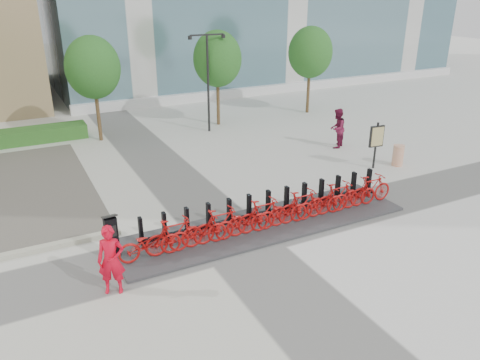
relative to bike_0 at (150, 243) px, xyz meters
name	(u,v)px	position (x,y,z in m)	size (l,w,h in m)	color
ground	(233,238)	(2.60, 0.05, -0.55)	(120.00, 120.00, 0.00)	silver
hedge_b	(23,136)	(-2.40, 13.25, -0.20)	(6.00, 1.20, 0.70)	#26561E
tree_1	(93,68)	(1.10, 12.05, 3.04)	(2.60, 2.60, 5.10)	brown
tree_2	(217,59)	(7.60, 12.05, 3.04)	(2.60, 2.60, 5.10)	brown
tree_3	(310,52)	(13.60, 12.05, 3.04)	(2.60, 2.60, 5.10)	brown
streetlamp	(208,72)	(6.60, 11.05, 2.58)	(2.00, 0.20, 5.00)	black
dock_pad	(265,224)	(3.90, 0.35, -0.51)	(9.60, 2.40, 0.08)	#3A3A3D
dock_rail_posts	(269,203)	(4.32, 0.82, -0.05)	(8.74, 0.50, 0.85)	black
bike_0	(150,243)	(0.00, 0.00, 0.00)	(0.63, 1.81, 0.95)	#A80E0D
bike_1	(174,235)	(0.72, 0.00, 0.05)	(0.49, 1.75, 1.05)	#A80E0D
bike_2	(198,232)	(1.44, 0.00, 0.00)	(0.63, 1.81, 0.95)	#A80E0D
bike_3	(220,225)	(2.16, 0.00, 0.05)	(0.49, 1.75, 1.05)	#A80E0D
bike_4	(242,221)	(2.88, 0.00, 0.00)	(0.63, 1.81, 0.95)	#A80E0D
bike_5	(263,215)	(3.60, 0.00, 0.05)	(0.49, 1.75, 1.05)	#A80E0D
bike_6	(283,212)	(4.32, 0.00, 0.00)	(0.63, 1.81, 0.95)	#A80E0D
bike_7	(302,206)	(5.04, 0.00, 0.05)	(0.49, 1.75, 1.05)	#A80E0D
bike_8	(320,203)	(5.76, 0.00, 0.00)	(0.63, 1.81, 0.95)	#A80E0D
bike_9	(337,197)	(6.48, 0.00, 0.05)	(0.49, 1.75, 1.05)	#A80E0D
bike_10	(354,195)	(7.20, 0.00, 0.00)	(0.63, 1.81, 0.95)	#A80E0D
bike_11	(371,189)	(7.92, 0.00, 0.05)	(0.49, 1.75, 1.05)	#A80E0D
kiosk	(112,235)	(-0.90, 0.63, 0.15)	(0.41, 0.35, 1.30)	black
worker_red	(111,260)	(-1.25, -1.00, 0.36)	(0.67, 0.44, 1.83)	red
pedestrian	(337,128)	(10.91, 5.75, 0.39)	(0.92, 0.71, 1.89)	maroon
construction_barrel	(398,155)	(11.73, 2.56, -0.11)	(0.47, 0.47, 0.90)	orange
map_sign	(377,138)	(10.59, 2.77, 0.76)	(0.66, 0.18, 1.99)	black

